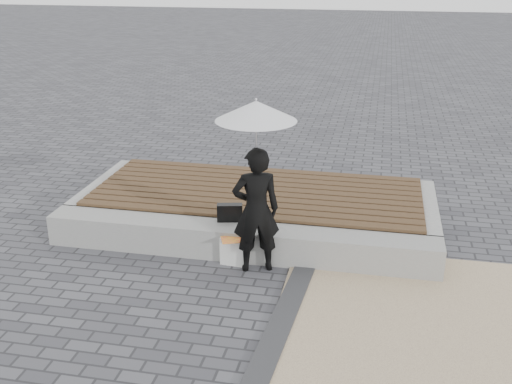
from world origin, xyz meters
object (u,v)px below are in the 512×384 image
seating_ledge (238,241)px  parasol (256,111)px  woman (256,210)px  handbag (230,213)px  canvas_tote (234,251)px

seating_ledge → parasol: 1.81m
woman → handbag: bearing=-66.1°
woman → canvas_tote: (-0.28, 0.07, -0.59)m
parasol → canvas_tote: (-0.28, 0.07, -1.78)m
seating_ledge → canvas_tote: 0.24m
parasol → canvas_tote: 1.81m
woman → parasol: bearing=70.2°
seating_ledge → woman: (0.29, -0.31, 0.57)m
parasol → canvas_tote: bearing=166.8°
handbag → canvas_tote: (0.15, -0.39, -0.34)m
parasol → handbag: parasol is taller
canvas_tote → parasol: bearing=-7.4°
woman → parasol: parasol is taller
parasol → handbag: 1.58m
seating_ledge → parasol: size_ratio=4.26×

